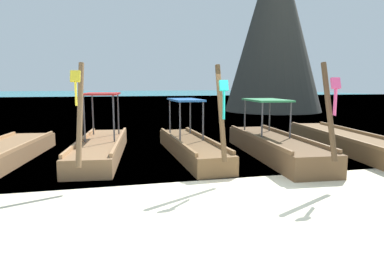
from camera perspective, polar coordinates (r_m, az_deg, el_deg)
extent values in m
plane|color=beige|center=(6.89, 5.96, -11.52)|extent=(120.00, 120.00, 0.00)
plane|color=#147A89|center=(67.30, -11.36, 5.52)|extent=(120.00, 120.00, 0.00)
cube|color=#AF7F52|center=(10.24, -28.10, -3.04)|extent=(0.78, 5.75, 0.10)
cube|color=olive|center=(10.62, -15.67, -3.56)|extent=(1.75, 5.35, 0.50)
cube|color=#AF7F52|center=(10.66, -18.85, -2.00)|extent=(0.54, 4.82, 0.10)
cube|color=#AF7F52|center=(10.50, -12.55, -1.92)|extent=(0.54, 4.82, 0.10)
cylinder|color=brown|center=(7.61, -19.02, 2.42)|extent=(0.21, 0.94, 2.28)
cube|color=yellow|center=(7.29, -19.75, 8.52)|extent=(0.21, 0.16, 0.25)
cube|color=yellow|center=(7.27, -19.65, 5.63)|extent=(0.04, 0.08, 0.50)
cylinder|color=#4C4C51|center=(10.42, -18.34, 1.49)|extent=(0.05, 0.05, 1.43)
cylinder|color=#4C4C51|center=(10.30, -13.54, 1.59)|extent=(0.05, 0.05, 1.43)
cylinder|color=#4C4C51|center=(11.97, -16.96, 2.28)|extent=(0.05, 0.05, 1.43)
cylinder|color=#4C4C51|center=(11.86, -12.77, 2.38)|extent=(0.05, 0.05, 1.43)
cube|color=#AD2323|center=(11.08, -15.51, 5.79)|extent=(1.23, 1.87, 0.06)
cube|color=brown|center=(10.32, -0.25, -3.56)|extent=(1.25, 5.22, 0.51)
cube|color=brown|center=(10.15, -2.92, -2.02)|extent=(0.26, 4.77, 0.10)
cube|color=brown|center=(10.40, 2.35, -1.78)|extent=(0.26, 4.77, 0.10)
cylinder|color=brown|center=(7.57, 5.10, 2.70)|extent=(0.14, 0.67, 2.23)
cube|color=#1ECCBC|center=(7.39, 5.58, 7.41)|extent=(0.20, 0.12, 0.25)
cube|color=#1ECCBC|center=(7.39, 5.59, 4.00)|extent=(0.03, 0.08, 0.64)
cylinder|color=#4C4C51|center=(9.98, -2.11, 1.05)|extent=(0.05, 0.05, 1.22)
cylinder|color=#4C4C51|center=(10.17, 1.95, 1.18)|extent=(0.05, 0.05, 1.22)
cylinder|color=#4C4C51|center=(11.49, -3.89, 1.90)|extent=(0.05, 0.05, 1.22)
cylinder|color=#4C4C51|center=(11.66, -0.32, 2.00)|extent=(0.05, 0.05, 1.22)
cube|color=#235BA3|center=(10.77, -1.16, 4.94)|extent=(0.96, 1.79, 0.06)
cube|color=brown|center=(10.59, 14.10, -3.27)|extent=(1.68, 5.54, 0.59)
cube|color=brown|center=(10.30, 10.99, -1.53)|extent=(0.41, 5.02, 0.10)
cube|color=brown|center=(10.79, 17.19, -1.32)|extent=(0.41, 5.02, 0.10)
cylinder|color=brown|center=(7.86, 22.86, 2.76)|extent=(0.17, 0.77, 2.19)
cube|color=#F24C8C|center=(7.68, 23.84, 7.19)|extent=(0.21, 0.14, 0.25)
cube|color=#F24C8C|center=(7.67, 23.76, 4.15)|extent=(0.04, 0.08, 0.57)
cylinder|color=#4C4C51|center=(10.16, 12.17, 1.22)|extent=(0.05, 0.05, 1.12)
cylinder|color=#4C4C51|center=(10.54, 16.85, 1.29)|extent=(0.05, 0.05, 1.12)
cylinder|color=#4C4C51|center=(11.69, 9.23, 2.11)|extent=(0.05, 0.05, 1.12)
cylinder|color=#4C4C51|center=(12.02, 13.42, 2.15)|extent=(0.05, 0.05, 1.12)
cube|color=#2D844C|center=(11.05, 12.94, 4.77)|extent=(1.24, 1.91, 0.06)
cube|color=brown|center=(12.67, 25.29, -2.20)|extent=(2.25, 6.87, 0.51)
cube|color=brown|center=(12.30, 22.78, -0.89)|extent=(0.90, 6.17, 0.10)
cube|color=brown|center=(12.97, 27.83, -0.77)|extent=(0.90, 6.17, 0.10)
cone|color=#383833|center=(29.45, 14.26, 17.31)|extent=(8.09, 8.09, 14.69)
cone|color=#3D3D38|center=(30.81, 17.08, 9.34)|extent=(3.77, 3.77, 6.75)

